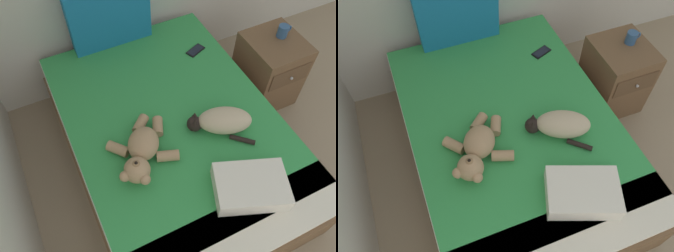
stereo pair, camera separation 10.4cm
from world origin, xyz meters
The scene contains 8 objects.
bed centered at (1.07, 2.99, 0.26)m, with size 1.37×1.96×0.52m.
patterned_cushion centered at (0.99, 3.88, 0.76)m, with size 0.61×0.12×0.48m.
cat centered at (1.32, 2.80, 0.59)m, with size 0.42×0.36×0.15m.
teddy_bear centered at (0.78, 2.81, 0.59)m, with size 0.41×0.49×0.17m.
cell_phone centered at (1.52, 3.50, 0.52)m, with size 0.16×0.12×0.01m.
throw_pillow centered at (1.23, 2.34, 0.57)m, with size 0.40×0.28×0.11m, color white.
nightstand centered at (2.09, 3.25, 0.30)m, with size 0.42×0.49×0.59m.
mug centered at (2.15, 3.29, 0.64)m, with size 0.12×0.08×0.09m.
Camera 2 is at (0.55, 1.76, 2.31)m, focal length 36.33 mm.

